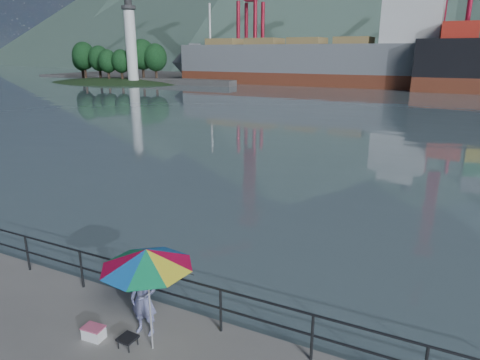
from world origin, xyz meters
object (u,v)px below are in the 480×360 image
at_px(beach_umbrella, 147,258).
at_px(cooler_bag, 94,333).
at_px(fisherman, 144,298).
at_px(bulk_carrier, 323,61).

height_order(beach_umbrella, cooler_bag, beach_umbrella).
height_order(fisherman, beach_umbrella, beach_umbrella).
bearing_deg(bulk_carrier, cooler_bag, -77.46).
relative_size(beach_umbrella, cooler_bag, 5.18).
xyz_separation_m(beach_umbrella, cooler_bag, (-1.29, -0.29, -1.89)).
bearing_deg(cooler_bag, beach_umbrella, 8.13).
distance_m(fisherman, beach_umbrella, 1.33).
distance_m(fisherman, cooler_bag, 1.27).
bearing_deg(cooler_bag, bulk_carrier, 97.80).
xyz_separation_m(fisherman, beach_umbrella, (0.45, -0.36, 1.20)).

